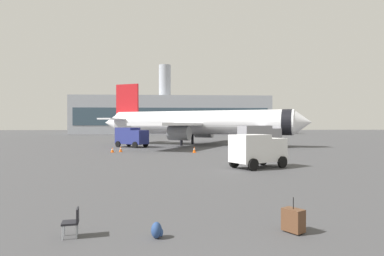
{
  "coord_description": "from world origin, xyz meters",
  "views": [
    {
      "loc": [
        -0.59,
        -5.15,
        3.37
      ],
      "look_at": [
        1.5,
        29.7,
        3.0
      ],
      "focal_mm": 31.53,
      "sensor_mm": 36.0,
      "label": 1
    }
  ],
  "objects": [
    {
      "name": "safety_cone_far",
      "position": [
        2.08,
        34.8,
        0.37
      ],
      "size": [
        0.44,
        0.44,
        0.75
      ],
      "color": "#F2590C",
      "rests_on": "ground"
    },
    {
      "name": "fuel_truck",
      "position": [
        11.85,
        42.2,
        1.77
      ],
      "size": [
        6.46,
        4.4,
        3.2
      ],
      "color": "gray",
      "rests_on": "ground"
    },
    {
      "name": "gate_chair",
      "position": [
        -3.55,
        5.07,
        0.5
      ],
      "size": [
        0.56,
        0.56,
        0.86
      ],
      "color": "black",
      "rests_on": "ground"
    },
    {
      "name": "cargo_van",
      "position": [
        6.05,
        20.56,
        1.45
      ],
      "size": [
        4.81,
        4.0,
        2.6
      ],
      "color": "white",
      "rests_on": "ground"
    },
    {
      "name": "safety_cone_near",
      "position": [
        -6.86,
        36.54,
        0.34
      ],
      "size": [
        0.44,
        0.44,
        0.69
      ],
      "color": "#F2590C",
      "rests_on": "ground"
    },
    {
      "name": "traveller_backpack",
      "position": [
        -1.04,
        4.83,
        0.23
      ],
      "size": [
        0.36,
        0.4,
        0.48
      ],
      "color": "navy",
      "rests_on": "ground"
    },
    {
      "name": "safety_cone_outer",
      "position": [
        -7.74,
        35.85,
        0.3
      ],
      "size": [
        0.44,
        0.44,
        0.62
      ],
      "color": "#F2590C",
      "rests_on": "ground"
    },
    {
      "name": "airplane_at_gate",
      "position": [
        3.53,
        49.59,
        3.66
      ],
      "size": [
        33.75,
        31.03,
        10.5
      ],
      "color": "white",
      "rests_on": "ground"
    },
    {
      "name": "terminal_building",
      "position": [
        -0.67,
        121.17,
        6.94
      ],
      "size": [
        70.92,
        19.29,
        25.56
      ],
      "color": "#9EA3AD",
      "rests_on": "ground"
    },
    {
      "name": "service_truck",
      "position": [
        -6.58,
        45.19,
        1.61
      ],
      "size": [
        5.17,
        4.61,
        2.9
      ],
      "color": "navy",
      "rests_on": "ground"
    },
    {
      "name": "rolling_suitcase",
      "position": [
        3.19,
        5.1,
        0.39
      ],
      "size": [
        0.68,
        0.75,
        1.1
      ],
      "color": "brown",
      "rests_on": "ground"
    },
    {
      "name": "safety_cone_mid",
      "position": [
        11.98,
        53.99,
        0.32
      ],
      "size": [
        0.44,
        0.44,
        0.65
      ],
      "color": "#F2590C",
      "rests_on": "ground"
    }
  ]
}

